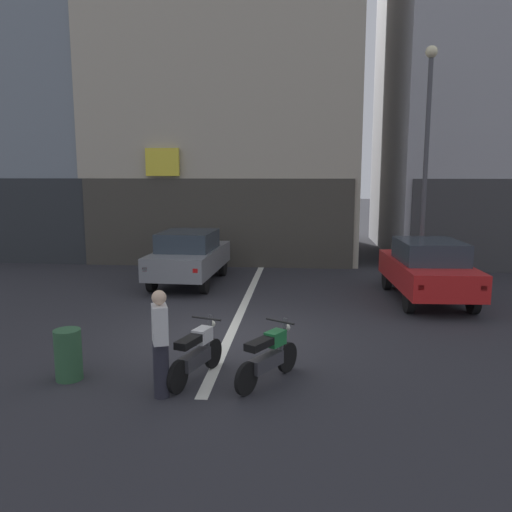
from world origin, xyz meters
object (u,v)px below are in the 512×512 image
motorcycle_green_row_left_mid (268,356)px  person_by_motorcycles (160,343)px  car_red_parked_kerbside (427,268)px  trash_bin (68,355)px  street_lamp (427,143)px  motorcycle_white_row_leftmost (197,353)px  car_grey_crossing_near (189,255)px

motorcycle_green_row_left_mid → person_by_motorcycles: bearing=-156.4°
car_red_parked_kerbside → trash_bin: 9.34m
street_lamp → person_by_motorcycles: bearing=-122.8°
car_red_parked_kerbside → person_by_motorcycles: person_by_motorcycles is taller
motorcycle_white_row_leftmost → motorcycle_green_row_left_mid: size_ratio=1.10×
trash_bin → motorcycle_white_row_leftmost: bearing=5.5°
car_grey_crossing_near → trash_bin: car_grey_crossing_near is taller
car_red_parked_kerbside → motorcycle_white_row_leftmost: bearing=-131.0°
car_red_parked_kerbside → motorcycle_green_row_left_mid: (-3.84, -5.82, -0.43)m
car_red_parked_kerbside → street_lamp: 4.28m
car_grey_crossing_near → motorcycle_white_row_leftmost: (1.77, -7.33, -0.43)m
person_by_motorcycles → trash_bin: 1.84m
street_lamp → motorcycle_green_row_left_mid: (-4.24, -8.36, -3.85)m
car_grey_crossing_near → trash_bin: bearing=-92.6°
car_grey_crossing_near → car_red_parked_kerbside: (6.80, -1.53, 0.00)m
motorcycle_green_row_left_mid → car_grey_crossing_near: bearing=111.9°
motorcycle_green_row_left_mid → person_by_motorcycles: person_by_motorcycles is taller
street_lamp → motorcycle_green_row_left_mid: bearing=-116.9°
motorcycle_green_row_left_mid → person_by_motorcycles: 1.78m
person_by_motorcycles → trash_bin: (-1.71, 0.52, -0.43)m
person_by_motorcycles → car_grey_crossing_near: bearing=99.7°
car_grey_crossing_near → street_lamp: size_ratio=0.59×
car_grey_crossing_near → motorcycle_white_row_leftmost: car_grey_crossing_near is taller
car_grey_crossing_near → car_red_parked_kerbside: 6.97m
motorcycle_green_row_left_mid → person_by_motorcycles: (-1.59, -0.69, 0.40)m
street_lamp → car_grey_crossing_near: bearing=-172.0°
street_lamp → motorcycle_green_row_left_mid: size_ratio=4.85×
car_red_parked_kerbside → person_by_motorcycles: size_ratio=2.50×
motorcycle_white_row_leftmost → motorcycle_green_row_left_mid: (1.19, -0.03, 0.00)m
car_grey_crossing_near → street_lamp: (7.19, 1.00, 3.42)m
car_red_parked_kerbside → trash_bin: bearing=-140.0°
person_by_motorcycles → motorcycle_green_row_left_mid: bearing=23.6°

